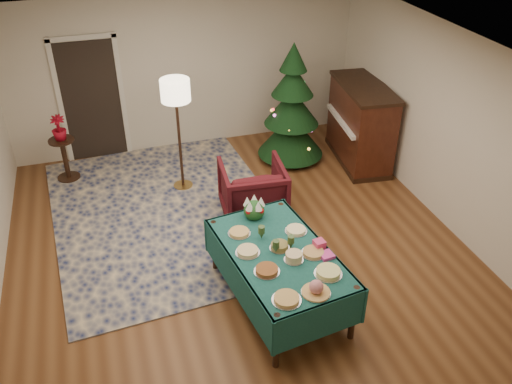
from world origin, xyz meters
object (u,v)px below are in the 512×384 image
object	(u,v)px
buffet_table	(279,262)
christmas_tree	(292,109)
floor_lamp	(176,97)
side_table	(65,160)
piano	(361,125)
armchair	(253,188)
gift_box	(319,244)
potted_plant	(60,133)

from	to	relation	value
buffet_table	christmas_tree	xyz separation A→B (m)	(1.37, 3.29, 0.33)
floor_lamp	side_table	distance (m)	2.25
christmas_tree	piano	distance (m)	1.19
buffet_table	piano	xyz separation A→B (m)	(2.46, 2.88, 0.07)
armchair	side_table	size ratio (longest dim) A/B	1.28
gift_box	armchair	distance (m)	1.93
armchair	piano	distance (m)	2.46
floor_lamp	piano	bearing A→B (deg)	-0.42
floor_lamp	buffet_table	bearing A→B (deg)	-78.39
armchair	side_table	distance (m)	3.20
gift_box	armchair	bearing A→B (deg)	96.50
buffet_table	side_table	world-z (taller)	buffet_table
gift_box	floor_lamp	distance (m)	3.23
buffet_table	armchair	bearing A→B (deg)	82.43
side_table	buffet_table	bearing A→B (deg)	-57.66
buffet_table	floor_lamp	bearing A→B (deg)	101.61
armchair	floor_lamp	size ratio (longest dim) A/B	0.51
buffet_table	armchair	world-z (taller)	armchair
gift_box	floor_lamp	xyz separation A→B (m)	(-1.05, 2.97, 0.74)
floor_lamp	piano	xyz separation A→B (m)	(3.06, -0.02, -0.86)
floor_lamp	potted_plant	bearing A→B (deg)	155.45
floor_lamp	christmas_tree	size ratio (longest dim) A/B	0.88
potted_plant	armchair	bearing A→B (deg)	-35.96
buffet_table	side_table	distance (m)	4.39
christmas_tree	buffet_table	bearing A→B (deg)	-112.63
side_table	floor_lamp	bearing A→B (deg)	-24.55
buffet_table	piano	bearing A→B (deg)	49.49
gift_box	floor_lamp	world-z (taller)	floor_lamp
gift_box	armchair	size ratio (longest dim) A/B	0.13
christmas_tree	potted_plant	bearing A→B (deg)	173.67
armchair	floor_lamp	world-z (taller)	floor_lamp
floor_lamp	potted_plant	world-z (taller)	floor_lamp
piano	floor_lamp	bearing A→B (deg)	179.58
armchair	side_table	bearing A→B (deg)	-31.10
armchair	piano	size ratio (longest dim) A/B	0.56
side_table	christmas_tree	bearing A→B (deg)	-6.33
floor_lamp	christmas_tree	bearing A→B (deg)	11.10
buffet_table	floor_lamp	distance (m)	3.11
potted_plant	christmas_tree	xyz separation A→B (m)	(3.71, -0.41, 0.09)
gift_box	buffet_table	bearing A→B (deg)	172.11
armchair	side_table	world-z (taller)	armchair
armchair	potted_plant	distance (m)	3.22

